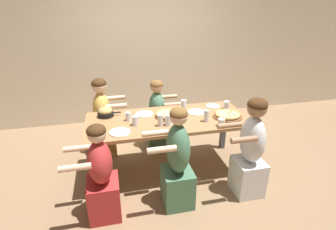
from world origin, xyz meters
TOP-DOWN VIEW (x-y plane):
  - ground_plane at (0.00, 0.00)m, footprint 18.00×18.00m
  - restaurant_back_panel at (0.00, 1.84)m, footprint 10.00×0.06m
  - dining_table at (0.00, 0.00)m, footprint 2.01×0.86m
  - pizza_board_main at (0.74, -0.12)m, footprint 0.36×0.36m
  - pizza_board_second at (0.01, 0.06)m, footprint 0.32×0.32m
  - skillet_bowl at (-0.75, 0.25)m, footprint 0.29×0.20m
  - empty_plate_a at (-0.61, -0.25)m, footprint 0.23×0.23m
  - empty_plate_b at (0.41, 0.11)m, footprint 0.24×0.24m
  - empty_plate_c at (0.70, 0.27)m, footprint 0.19×0.19m
  - empty_plate_d at (-0.27, 0.20)m, footprint 0.23×0.23m
  - cocktail_glass_blue at (0.56, -0.34)m, footprint 0.08×0.08m
  - drinking_glass_a at (-0.42, -0.09)m, footprint 0.08×0.08m
  - drinking_glass_b at (0.43, -0.18)m, footprint 0.06×0.06m
  - drinking_glass_c at (-0.13, -0.18)m, footprint 0.06×0.06m
  - drinking_glass_d at (0.84, 0.13)m, footprint 0.08×0.08m
  - drinking_glass_e at (-0.49, 0.06)m, footprint 0.06×0.06m
  - drinking_glass_f at (0.28, 0.28)m, footprint 0.08×0.08m
  - drinking_glass_g at (-0.04, -0.18)m, footprint 0.08×0.08m
  - diner_far_center at (-0.01, 0.65)m, footprint 0.51×0.40m
  - diner_near_left at (-0.84, -0.65)m, footprint 0.51×0.40m
  - diner_near_right at (0.80, -0.65)m, footprint 0.51×0.40m
  - diner_near_center at (-0.05, -0.65)m, footprint 0.51×0.40m
  - diner_far_left at (-0.81, 0.65)m, footprint 0.51×0.40m

SIDE VIEW (x-z plane):
  - ground_plane at x=0.00m, z-range 0.00..0.00m
  - diner_near_left at x=-0.84m, z-range -0.05..1.01m
  - diner_far_center at x=-0.01m, z-range -0.05..1.02m
  - diner_near_center at x=-0.05m, z-range -0.05..1.10m
  - diner_far_left at x=-0.81m, z-range -0.04..1.10m
  - diner_near_right at x=0.80m, z-range -0.04..1.14m
  - dining_table at x=0.00m, z-range 0.29..1.04m
  - empty_plate_b at x=0.41m, z-range 0.75..0.76m
  - empty_plate_a at x=-0.61m, z-range 0.75..0.76m
  - empty_plate_d at x=-0.27m, z-range 0.75..0.76m
  - empty_plate_c at x=0.70m, z-range 0.75..0.76m
  - pizza_board_main at x=0.74m, z-range 0.75..0.80m
  - pizza_board_second at x=0.01m, z-range 0.75..0.81m
  - cocktail_glass_blue at x=0.56m, z-range 0.73..0.85m
  - drinking_glass_e at x=-0.49m, z-range 0.74..0.85m
  - drinking_glass_d at x=0.84m, z-range 0.74..0.85m
  - drinking_glass_a at x=-0.42m, z-range 0.74..0.86m
  - drinking_glass_f at x=0.28m, z-range 0.74..0.86m
  - skillet_bowl at x=-0.75m, z-range 0.74..0.87m
  - drinking_glass_g at x=-0.04m, z-range 0.74..0.87m
  - drinking_glass_c at x=-0.13m, z-range 0.74..0.88m
  - drinking_glass_b at x=0.43m, z-range 0.74..0.89m
  - restaurant_back_panel at x=0.00m, z-range 0.00..3.20m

